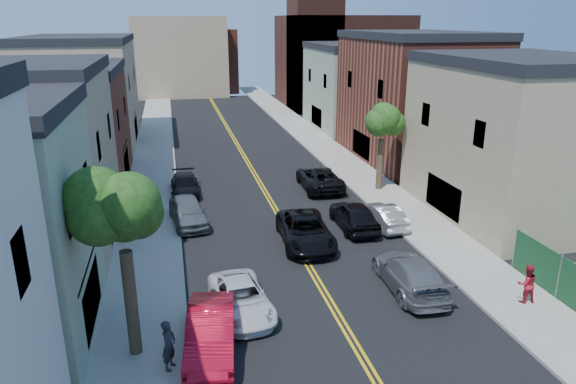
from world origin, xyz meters
TOP-DOWN VIEW (x-y plane):
  - sidewalk_left at (-7.90, 40.00)m, footprint 3.20×100.00m
  - sidewalk_right at (7.90, 40.00)m, footprint 3.20×100.00m
  - curb_left at (-6.15, 40.00)m, footprint 0.30×100.00m
  - curb_right at (6.15, 40.00)m, footprint 0.30×100.00m
  - bldg_left_tan_near at (-14.00, 25.00)m, footprint 9.00×10.00m
  - bldg_left_brick at (-14.00, 36.00)m, footprint 9.00×12.00m
  - bldg_left_tan_far at (-14.00, 50.00)m, footprint 9.00×16.00m
  - bldg_right_tan at (14.00, 24.00)m, footprint 9.00×12.00m
  - bldg_right_brick at (14.00, 38.00)m, footprint 9.00×14.00m
  - bldg_right_palegrn at (14.00, 52.00)m, footprint 9.00×12.00m
  - church at (16.33, 67.07)m, footprint 16.20×14.20m
  - backdrop_left at (-4.00, 82.00)m, footprint 14.00×8.00m
  - backdrop_center at (0.00, 86.00)m, footprint 10.00×8.00m
  - tree_left_mid at (-7.88, 14.01)m, footprint 5.20×5.20m
  - tree_right_far at (7.92, 30.01)m, footprint 4.40×4.40m
  - red_sedan at (-5.23, 13.64)m, footprint 2.27×5.00m
  - white_pickup at (-3.80, 16.04)m, footprint 2.57×4.79m
  - grey_car_left at (-5.50, 26.44)m, footprint 2.43×4.88m
  - black_car_left at (-5.50, 32.07)m, footprint 1.88×4.58m
  - grey_car_right at (3.80, 16.35)m, footprint 2.38×5.34m
  - black_car_right at (3.80, 23.70)m, footprint 1.98×4.77m
  - silver_car_right at (5.50, 23.60)m, footprint 1.78×4.24m
  - dark_car_right_far at (3.93, 31.33)m, footprint 2.78×5.69m
  - black_suv_lane at (0.50, 22.15)m, footprint 2.89×5.70m
  - pedestrian_left at (-6.70, 12.78)m, footprint 0.67×0.78m
  - pedestrian_right at (7.96, 14.00)m, footprint 0.88×0.72m

SIDE VIEW (x-z plane):
  - sidewalk_left at x=-7.90m, z-range 0.00..0.15m
  - sidewalk_right at x=7.90m, z-range 0.00..0.15m
  - curb_left at x=-6.15m, z-range 0.00..0.15m
  - curb_right at x=6.15m, z-range 0.00..0.15m
  - white_pickup at x=-3.80m, z-range 0.00..1.28m
  - black_car_left at x=-5.50m, z-range 0.00..1.33m
  - silver_car_right at x=5.50m, z-range 0.00..1.36m
  - grey_car_right at x=3.80m, z-range 0.00..1.52m
  - black_suv_lane at x=0.50m, z-range 0.00..1.54m
  - dark_car_right_far at x=3.93m, z-range 0.00..1.56m
  - red_sedan at x=-5.23m, z-range 0.00..1.59m
  - grey_car_left at x=-5.50m, z-range 0.00..1.60m
  - black_car_right at x=3.80m, z-range 0.00..1.62m
  - pedestrian_right at x=7.96m, z-range 0.15..1.85m
  - pedestrian_left at x=-6.70m, z-range 0.15..1.97m
  - bldg_left_brick at x=-14.00m, z-range 0.00..8.00m
  - bldg_right_palegrn at x=14.00m, z-range 0.00..8.50m
  - bldg_left_tan_near at x=-14.00m, z-range 0.00..9.00m
  - bldg_right_tan at x=14.00m, z-range 0.00..9.00m
  - bldg_left_tan_far at x=-14.00m, z-range 0.00..9.50m
  - bldg_right_brick at x=14.00m, z-range 0.00..10.00m
  - backdrop_center at x=0.00m, z-range 0.00..10.00m
  - tree_right_far at x=7.92m, z-range 1.74..9.77m
  - backdrop_left at x=-4.00m, z-range 0.00..12.00m
  - tree_left_mid at x=-7.88m, z-range 1.94..11.23m
  - church at x=16.33m, z-range -4.06..18.54m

